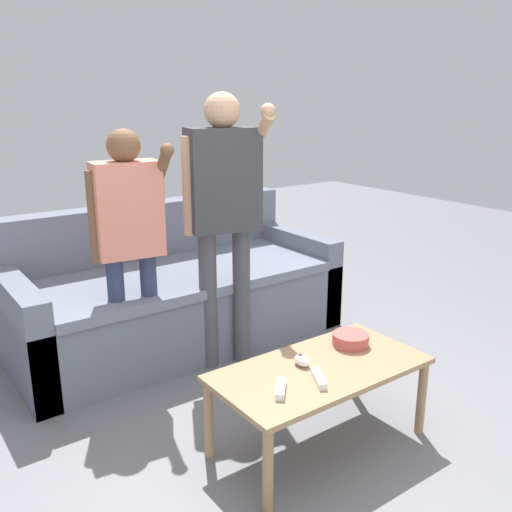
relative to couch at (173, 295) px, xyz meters
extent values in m
plane|color=slate|center=(-0.14, -1.40, -0.30)|extent=(12.00, 12.00, 0.00)
cube|color=slate|center=(0.00, -0.04, -0.08)|extent=(2.11, 0.95, 0.44)
cube|color=slate|center=(0.00, -0.12, 0.17)|extent=(1.83, 0.83, 0.06)
cube|color=slate|center=(0.00, 0.34, 0.35)|extent=(2.11, 0.18, 0.44)
cube|color=slate|center=(-0.99, -0.04, 0.00)|extent=(0.14, 0.95, 0.62)
cube|color=slate|center=(0.99, -0.04, 0.00)|extent=(0.14, 0.95, 0.62)
cube|color=#997551|center=(-0.03, -1.48, 0.09)|extent=(0.99, 0.51, 0.03)
cylinder|color=#997551|center=(-0.49, -1.70, -0.12)|extent=(0.04, 0.04, 0.38)
cylinder|color=#997551|center=(0.43, -1.70, -0.12)|extent=(0.04, 0.04, 0.38)
cylinder|color=#997551|center=(-0.49, -1.26, -0.12)|extent=(0.04, 0.04, 0.38)
cylinder|color=#997551|center=(0.43, -1.26, -0.12)|extent=(0.04, 0.04, 0.38)
cylinder|color=#B24C47|center=(0.25, -1.40, 0.13)|extent=(0.18, 0.18, 0.06)
ellipsoid|color=white|center=(-0.09, -1.42, 0.12)|extent=(0.06, 0.09, 0.05)
cylinder|color=#4C4C51|center=(-0.09, -1.41, 0.15)|extent=(0.02, 0.02, 0.01)
cylinder|color=#2D3856|center=(-0.54, -0.37, 0.07)|extent=(0.09, 0.09, 0.74)
cylinder|color=#2D3856|center=(-0.35, -0.40, 0.07)|extent=(0.09, 0.09, 0.74)
cube|color=#DB7F6B|center=(-0.44, -0.39, 0.69)|extent=(0.37, 0.23, 0.51)
sphere|color=brown|center=(-0.44, -0.39, 1.03)|extent=(0.18, 0.18, 0.18)
cylinder|color=brown|center=(-0.62, -0.36, 0.67)|extent=(0.07, 0.07, 0.48)
cylinder|color=#DB7F6B|center=(-0.27, -0.41, 0.79)|extent=(0.07, 0.07, 0.24)
cylinder|color=brown|center=(-0.28, -0.49, 0.93)|extent=(0.09, 0.22, 0.21)
sphere|color=brown|center=(-0.29, -0.58, 1.01)|extent=(0.07, 0.07, 0.07)
cylinder|color=#47474C|center=(-0.02, -0.49, 0.12)|extent=(0.10, 0.10, 0.84)
cylinder|color=#47474C|center=(0.18, -0.54, 0.12)|extent=(0.10, 0.10, 0.84)
cube|color=#38383D|center=(0.08, -0.52, 0.82)|extent=(0.44, 0.30, 0.58)
sphere|color=tan|center=(0.08, -0.52, 1.20)|extent=(0.20, 0.20, 0.20)
cylinder|color=tan|center=(-0.11, -0.47, 0.80)|extent=(0.07, 0.07, 0.55)
cylinder|color=#38383D|center=(0.27, -0.56, 0.93)|extent=(0.07, 0.07, 0.27)
cylinder|color=tan|center=(0.25, -0.65, 1.09)|extent=(0.12, 0.26, 0.22)
sphere|color=tan|center=(0.23, -0.73, 1.20)|extent=(0.08, 0.08, 0.08)
cube|color=white|center=(-0.31, -1.55, 0.11)|extent=(0.13, 0.13, 0.03)
cylinder|color=silver|center=(-0.29, -1.53, 0.13)|extent=(0.01, 0.01, 0.00)
cube|color=silver|center=(-0.34, -1.58, 0.13)|extent=(0.02, 0.02, 0.00)
cube|color=white|center=(-0.13, -1.58, 0.11)|extent=(0.10, 0.16, 0.03)
cylinder|color=silver|center=(-0.11, -1.55, 0.13)|extent=(0.01, 0.01, 0.00)
cube|color=silver|center=(-0.15, -1.62, 0.13)|extent=(0.02, 0.02, 0.00)
camera|label=1|loc=(-1.60, -3.15, 1.28)|focal=38.92mm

